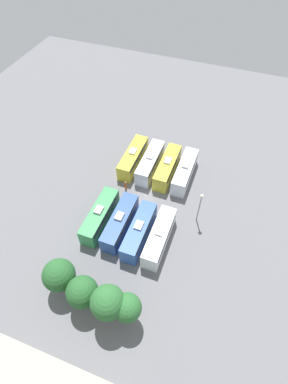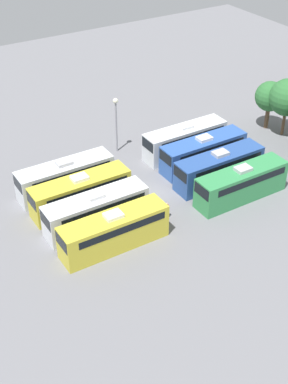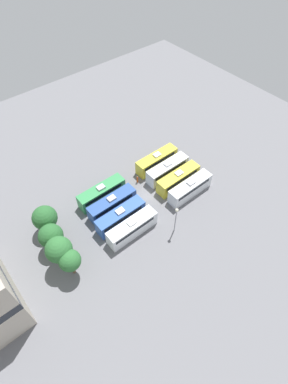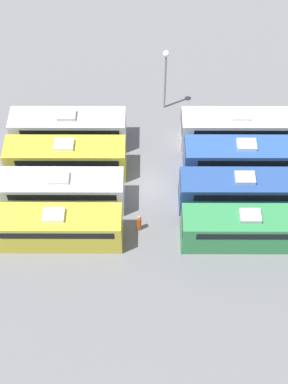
{
  "view_description": "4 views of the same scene",
  "coord_description": "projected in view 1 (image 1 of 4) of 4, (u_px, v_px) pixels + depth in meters",
  "views": [
    {
      "loc": [
        -11.33,
        31.19,
        42.24
      ],
      "look_at": [
        0.05,
        0.49,
        2.57
      ],
      "focal_mm": 28.0,
      "sensor_mm": 36.0,
      "label": 1
    },
    {
      "loc": [
        38.46,
        -24.77,
        31.52
      ],
      "look_at": [
        1.31,
        -1.91,
        1.63
      ],
      "focal_mm": 50.0,
      "sensor_mm": 36.0,
      "label": 2
    },
    {
      "loc": [
        -29.67,
        25.03,
        48.12
      ],
      "look_at": [
        -0.49,
        0.93,
        2.62
      ],
      "focal_mm": 28.0,
      "sensor_mm": 36.0,
      "label": 3
    },
    {
      "loc": [
        27.61,
        -0.69,
        36.47
      ],
      "look_at": [
        1.85,
        -0.76,
        1.77
      ],
      "focal_mm": 50.0,
      "sensor_mm": 36.0,
      "label": 4
    }
  ],
  "objects": [
    {
      "name": "bus_0",
      "position": [
        185.0,
        171.0,
        55.6
      ],
      "size": [
        2.62,
        10.12,
        3.66
      ],
      "color": "silver",
      "rests_on": "ground_plane"
    },
    {
      "name": "tree_3",
      "position": [
        59.0,
        275.0,
        40.45
      ],
      "size": [
        4.53,
        4.53,
        6.15
      ],
      "color": "brown",
      "rests_on": "ground_plane"
    },
    {
      "name": "worker_person",
      "position": [
        126.0,
        185.0,
        54.67
      ],
      "size": [
        0.36,
        0.36,
        1.8
      ],
      "color": "#CC4C19",
      "rests_on": "ground_plane"
    },
    {
      "name": "bus_3",
      "position": [
        133.0,
        158.0,
        57.92
      ],
      "size": [
        2.62,
        10.12,
        3.66
      ],
      "color": "gold",
      "rests_on": "ground_plane"
    },
    {
      "name": "tree_2",
      "position": [
        82.0,
        292.0,
        39.01
      ],
      "size": [
        4.32,
        4.32,
        6.01
      ],
      "color": "brown",
      "rests_on": "ground_plane"
    },
    {
      "name": "bus_7",
      "position": [
        100.0,
        216.0,
        49.17
      ],
      "size": [
        2.62,
        10.12,
        3.66
      ],
      "color": "#338C4C",
      "rests_on": "ground_plane"
    },
    {
      "name": "bus_6",
      "position": [
        120.0,
        222.0,
        48.38
      ],
      "size": [
        2.62,
        10.12,
        3.66
      ],
      "color": "#284C93",
      "rests_on": "ground_plane"
    },
    {
      "name": "tree_0",
      "position": [
        127.0,
        308.0,
        37.35
      ],
      "size": [
        3.7,
        3.7,
        6.12
      ],
      "color": "brown",
      "rests_on": "ground_plane"
    },
    {
      "name": "bus_4",
      "position": [
        159.0,
        237.0,
        46.63
      ],
      "size": [
        2.62,
        10.12,
        3.66
      ],
      "color": "silver",
      "rests_on": "ground_plane"
    },
    {
      "name": "tree_1",
      "position": [
        108.0,
        302.0,
        37.07
      ],
      "size": [
        4.49,
        4.49,
        7.19
      ],
      "color": "brown",
      "rests_on": "ground_plane"
    },
    {
      "name": "ground_plane",
      "position": [
        145.0,
        199.0,
        53.7
      ],
      "size": [
        104.23,
        104.23,
        0.0
      ],
      "primitive_type": "plane",
      "color": "slate"
    },
    {
      "name": "bus_1",
      "position": [
        167.0,
        167.0,
        56.3
      ],
      "size": [
        2.62,
        10.12,
        3.66
      ],
      "color": "gold",
      "rests_on": "ground_plane"
    },
    {
      "name": "bus_5",
      "position": [
        139.0,
        231.0,
        47.3
      ],
      "size": [
        2.62,
        10.12,
        3.66
      ],
      "color": "#2D56A8",
      "rests_on": "ground_plane"
    },
    {
      "name": "light_pole",
      "position": [
        200.0,
        203.0,
        47.3
      ],
      "size": [
        0.6,
        0.6,
        6.7
      ],
      "color": "gray",
      "rests_on": "ground_plane"
    },
    {
      "name": "bus_2",
      "position": [
        150.0,
        162.0,
        57.11
      ],
      "size": [
        2.62,
        10.12,
        3.66
      ],
      "color": "silver",
      "rests_on": "ground_plane"
    }
  ]
}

